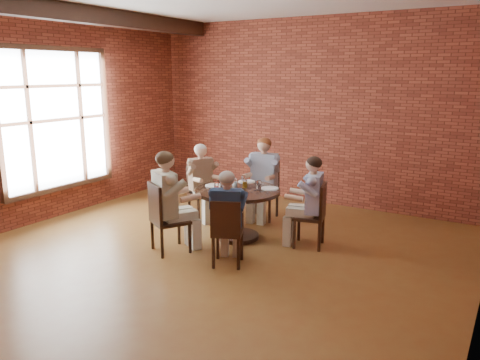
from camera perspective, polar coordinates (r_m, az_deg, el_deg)
The scene contains 27 objects.
floor at distance 6.25m, azimuth -4.95°, elevation -9.79°, with size 7.00×7.00×0.00m, color brown.
wall_back at distance 8.85m, azimuth 8.47°, elevation 8.22°, with size 7.00×7.00×0.00m, color brown.
wall_left at distance 8.16m, azimuth -24.07°, elevation 6.85°, with size 7.00×7.00×0.00m, color brown.
ceiling_beam at distance 7.54m, azimuth -21.55°, elevation 18.65°, with size 0.22×6.90×0.26m, color black.
window at distance 8.35m, azimuth -21.51°, elevation 6.84°, with size 0.10×2.16×2.36m.
dining_table at distance 6.88m, azimuth -0.28°, elevation -2.93°, with size 1.25×1.25×0.75m.
chair_a at distance 6.64m, azimuth 9.13°, elevation -3.96°, with size 0.49×0.49×0.91m.
diner_a at distance 6.61m, azimuth 8.49°, elevation -2.68°, with size 0.50×0.62×1.29m, color #425BAD, non-canonical shape.
chair_b at distance 7.91m, azimuth 3.03°, elevation -0.91°, with size 0.50×0.50×0.96m.
diner_b at distance 7.79m, azimuth 2.81°, elevation 0.13°, with size 0.55×0.67×1.37m, color #8893AD, non-canonical shape.
chair_c at distance 7.88m, azimuth -4.86°, elevation -1.17°, with size 0.53×0.53×0.90m.
diner_c at distance 7.79m, azimuth -4.62°, elevation -0.29°, with size 0.49×0.60×1.27m, color brown, non-canonical shape.
chair_d at distance 6.43m, azimuth -9.31°, elevation -4.30°, with size 0.62×0.62×0.97m.
diner_d at distance 6.41m, azimuth -8.57°, elevation -2.69°, with size 0.57×0.70×1.40m, color #C4A69A, non-canonical shape.
chair_e at distance 5.90m, azimuth -1.63°, elevation -6.14°, with size 0.50×0.50×0.88m.
diner_e at distance 5.92m, azimuth -1.53°, elevation -4.70°, with size 0.47×0.58×1.23m, color #1B2E4D, non-canonical shape.
plate_a at distance 6.86m, azimuth 3.65°, elevation -1.02°, with size 0.26×0.26×0.01m, color white.
plate_b at distance 7.27m, azimuth 0.81°, elevation -0.19°, with size 0.26×0.26×0.01m, color white.
plate_c at distance 7.02m, azimuth -3.18°, elevation -0.68°, with size 0.26×0.26×0.01m, color white.
plate_d at distance 6.44m, azimuth -1.02°, elevation -1.93°, with size 0.26×0.26×0.01m, color white.
glass_a at distance 6.76m, azimuth 2.32°, elevation -0.67°, with size 0.07×0.07×0.14m, color white.
glass_b at distance 6.91m, azimuth 0.60°, elevation -0.36°, with size 0.07×0.07×0.14m, color white.
glass_c at distance 7.08m, azimuth 0.42°, elevation -0.02°, with size 0.07×0.07×0.14m, color white.
glass_d at distance 6.90m, azimuth -0.64°, elevation -0.37°, with size 0.07×0.07×0.14m, color white.
glass_e at distance 6.86m, azimuth -2.14°, elevation -0.46°, with size 0.07×0.07×0.14m, color white.
glass_f at distance 6.63m, azimuth -2.88°, elevation -0.94°, with size 0.07×0.07×0.14m, color white.
smartphone at distance 6.42m, azimuth -0.46°, elevation -2.01°, with size 0.06×0.13×0.01m, color black.
Camera 1 is at (3.44, -4.62, 2.41)m, focal length 35.00 mm.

